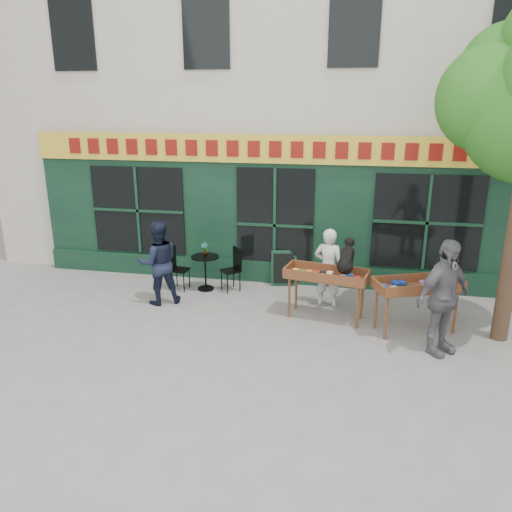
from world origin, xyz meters
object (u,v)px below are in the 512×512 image
object	(u,v)px
woman	(328,267)
book_cart_right	(417,288)
dog	(347,255)
bistro_table	(205,266)
book_cart_center	(326,277)
man_right	(443,298)
man_left	(158,263)

from	to	relation	value
woman	book_cart_right	bearing A→B (deg)	161.48
dog	bistro_table	bearing A→B (deg)	171.54
dog	book_cart_right	bearing A→B (deg)	1.49
dog	book_cart_right	size ratio (longest dim) A/B	0.37
book_cart_center	man_right	size ratio (longest dim) A/B	0.82
book_cart_right	man_right	distance (m)	0.82
book_cart_center	man_right	bearing A→B (deg)	-16.89
woman	man_right	world-z (taller)	man_right
book_cart_center	dog	xyz separation A→B (m)	(0.35, -0.05, 0.47)
woman	man_left	distance (m)	3.40
woman	book_cart_right	distance (m)	1.85
book_cart_right	man_right	bearing A→B (deg)	-89.43
dog	man_left	size ratio (longest dim) A/B	0.35
man_right	man_left	world-z (taller)	man_right
dog	woman	bearing A→B (deg)	127.63
book_cart_right	man_left	xyz separation A→B (m)	(-4.97, 0.38, 0.04)
woman	dog	bearing A→B (deg)	127.63
book_cart_center	man_right	world-z (taller)	man_right
book_cart_center	dog	bearing A→B (deg)	2.94
bistro_table	book_cart_right	bearing A→B (deg)	-16.69
man_left	bistro_table	bearing A→B (deg)	-158.12
bistro_table	man_left	bearing A→B (deg)	-127.87
dog	man_right	world-z (taller)	man_right
woman	book_cart_right	xyz separation A→B (m)	(1.61, -0.91, 0.02)
book_cart_center	book_cart_right	bearing A→B (deg)	1.80
man_left	dog	bearing A→B (deg)	147.16
man_left	book_cart_right	bearing A→B (deg)	145.38
woman	bistro_table	bearing A→B (deg)	3.19
dog	man_left	bearing A→B (deg)	-171.53
bistro_table	man_left	size ratio (longest dim) A/B	0.44
book_cart_right	bistro_table	size ratio (longest dim) A/B	2.14
man_left	book_cart_center	bearing A→B (deg)	147.74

